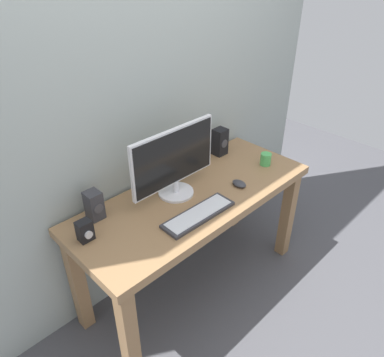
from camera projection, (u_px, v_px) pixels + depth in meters
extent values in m
plane|color=#4C4C51|center=(194.00, 283.00, 2.64)|extent=(6.00, 6.00, 0.00)
cube|color=#9EA8A3|center=(150.00, 61.00, 2.05)|extent=(3.03, 0.04, 3.00)
cube|color=#936D47|center=(195.00, 197.00, 2.24)|extent=(1.56, 0.63, 0.05)
cube|color=#936D47|center=(129.00, 338.00, 1.87)|extent=(0.08, 0.08, 0.72)
cube|color=#936D47|center=(287.00, 215.00, 2.72)|extent=(0.08, 0.08, 0.72)
cube|color=#936D47|center=(78.00, 283.00, 2.17)|extent=(0.08, 0.08, 0.72)
cube|color=#936D47|center=(235.00, 188.00, 3.03)|extent=(0.08, 0.08, 0.72)
cylinder|color=silver|center=(176.00, 192.00, 2.23)|extent=(0.21, 0.21, 0.02)
cylinder|color=silver|center=(176.00, 186.00, 2.20)|extent=(0.04, 0.04, 0.07)
cube|color=silver|center=(174.00, 157.00, 2.11)|extent=(0.60, 0.02, 0.34)
cube|color=black|center=(175.00, 158.00, 2.10)|extent=(0.57, 0.01, 0.32)
cube|color=#333338|center=(199.00, 215.00, 2.04)|extent=(0.45, 0.15, 0.02)
cube|color=silver|center=(199.00, 213.00, 2.04)|extent=(0.42, 0.12, 0.00)
ellipsoid|color=#333338|center=(239.00, 184.00, 2.29)|extent=(0.07, 0.10, 0.03)
cube|color=black|center=(220.00, 142.00, 2.60)|extent=(0.09, 0.08, 0.19)
cylinder|color=#3F3F44|center=(225.00, 144.00, 2.58)|extent=(0.06, 0.00, 0.06)
cube|color=#333338|center=(94.00, 205.00, 1.99)|extent=(0.08, 0.09, 0.16)
cylinder|color=#3F3F44|center=(99.00, 209.00, 1.97)|extent=(0.06, 0.00, 0.06)
cube|color=black|center=(85.00, 231.00, 1.85)|extent=(0.08, 0.06, 0.11)
cylinder|color=silver|center=(89.00, 235.00, 1.84)|extent=(0.04, 0.01, 0.04)
cylinder|color=#4CB259|center=(266.00, 159.00, 2.50)|extent=(0.07, 0.07, 0.08)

